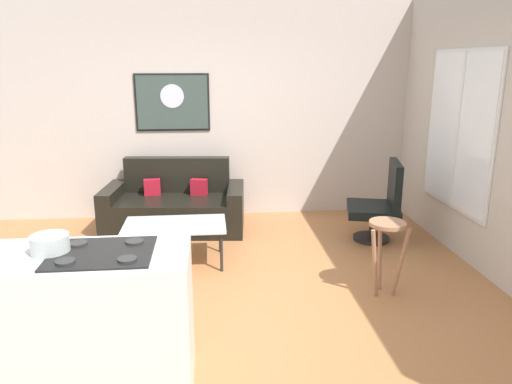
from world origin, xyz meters
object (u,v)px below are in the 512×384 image
(armchair, at_px, (381,204))
(wall_painting, at_px, (172,102))
(bar_stool, at_px, (387,239))
(couch, at_px, (175,207))
(mixing_bowl, at_px, (50,245))
(coffee_table, at_px, (175,227))

(armchair, distance_m, wall_painting, 2.87)
(armchair, height_order, bar_stool, armchair)
(wall_painting, bearing_deg, armchair, -26.27)
(armchair, xyz_separation_m, wall_painting, (-2.39, 1.18, 1.07))
(couch, bearing_deg, wall_painting, 91.56)
(couch, height_order, wall_painting, wall_painting)
(armchair, xyz_separation_m, bar_stool, (-0.41, -1.30, 0.08))
(bar_stool, height_order, mixing_bowl, mixing_bowl)
(coffee_table, height_order, wall_painting, wall_painting)
(couch, relative_size, mixing_bowl, 7.84)
(coffee_table, height_order, armchair, armchair)
(couch, bearing_deg, coffee_table, -86.26)
(coffee_table, relative_size, armchair, 1.10)
(couch, height_order, armchair, armchair)
(mixing_bowl, bearing_deg, bar_stool, 23.42)
(couch, relative_size, wall_painting, 1.86)
(wall_painting, bearing_deg, couch, -88.44)
(bar_stool, bearing_deg, wall_painting, 128.56)
(armchair, distance_m, bar_stool, 1.37)
(couch, xyz_separation_m, mixing_bowl, (-0.51, -3.02, 0.69))
(couch, relative_size, armchair, 1.88)
(mixing_bowl, bearing_deg, wall_painting, 82.10)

